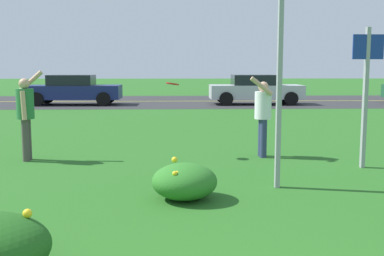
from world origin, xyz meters
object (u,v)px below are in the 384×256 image
at_px(sign_post_near_path, 279,92).
at_px(sign_post_by_roadside, 366,84).
at_px(frisbee_red, 173,84).
at_px(person_thrower_green_shirt, 26,111).
at_px(car_navy_center_left, 73,90).
at_px(person_catcher_white_shirt, 263,112).
at_px(car_silver_center_right, 255,89).

height_order(sign_post_near_path, sign_post_by_roadside, sign_post_near_path).
xyz_separation_m(sign_post_by_roadside, frisbee_red, (-3.51, 1.22, -0.04)).
bearing_deg(person_thrower_green_shirt, car_navy_center_left, 98.21).
bearing_deg(car_navy_center_left, person_catcher_white_shirt, -63.80).
bearing_deg(person_thrower_green_shirt, frisbee_red, 6.20).
distance_m(frisbee_red, car_navy_center_left, 14.48).
distance_m(car_navy_center_left, car_silver_center_right, 8.89).
relative_size(person_catcher_white_shirt, frisbee_red, 6.12).
bearing_deg(frisbee_red, car_silver_center_right, 73.64).
bearing_deg(frisbee_red, person_catcher_white_shirt, -2.86).
xyz_separation_m(person_thrower_green_shirt, car_navy_center_left, (-2.01, 13.92, -0.24)).
distance_m(sign_post_near_path, car_silver_center_right, 16.39).
bearing_deg(sign_post_near_path, car_silver_center_right, 81.67).
distance_m(person_thrower_green_shirt, person_catcher_white_shirt, 4.74).
relative_size(person_catcher_white_shirt, car_navy_center_left, 0.37).
relative_size(car_navy_center_left, car_silver_center_right, 1.00).
relative_size(sign_post_near_path, sign_post_by_roadside, 1.16).
bearing_deg(car_silver_center_right, sign_post_near_path, -98.33).
bearing_deg(car_navy_center_left, frisbee_red, -70.21).
bearing_deg(car_silver_center_right, sign_post_by_roadside, -91.88).
relative_size(person_thrower_green_shirt, car_silver_center_right, 0.40).
bearing_deg(car_navy_center_left, person_thrower_green_shirt, -81.79).
xyz_separation_m(sign_post_near_path, frisbee_red, (-1.62, 2.60, 0.03)).
height_order(sign_post_near_path, car_silver_center_right, sign_post_near_path).
height_order(person_catcher_white_shirt, frisbee_red, person_catcher_white_shirt).
xyz_separation_m(person_catcher_white_shirt, frisbee_red, (-1.84, 0.09, 0.58)).
height_order(sign_post_near_path, person_thrower_green_shirt, sign_post_near_path).
height_order(person_catcher_white_shirt, car_navy_center_left, person_catcher_white_shirt).
xyz_separation_m(person_thrower_green_shirt, frisbee_red, (2.89, 0.31, 0.52)).
bearing_deg(car_navy_center_left, car_silver_center_right, 0.00).
distance_m(sign_post_near_path, frisbee_red, 3.06).
xyz_separation_m(person_thrower_green_shirt, car_silver_center_right, (6.88, 13.92, -0.24)).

